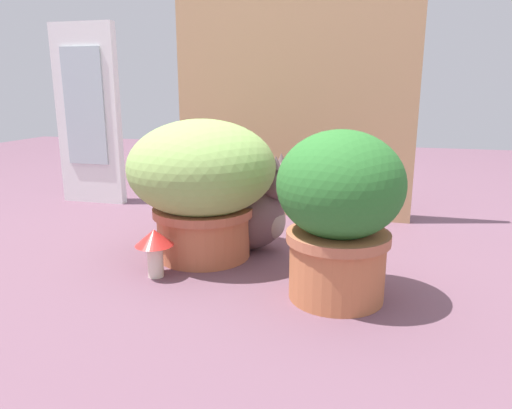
# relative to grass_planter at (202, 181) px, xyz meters

# --- Properties ---
(ground_plane) EXTENTS (6.00, 6.00, 0.00)m
(ground_plane) POSITION_rel_grass_planter_xyz_m (0.13, -0.06, -0.23)
(ground_plane) COLOR #6B4858
(cardboard_backdrop) EXTENTS (0.92, 0.03, 0.91)m
(cardboard_backdrop) POSITION_rel_grass_planter_xyz_m (0.17, 0.54, 0.22)
(cardboard_backdrop) COLOR tan
(cardboard_backdrop) RESTS_ON ground
(window_panel_white) EXTENTS (0.29, 0.05, 0.76)m
(window_panel_white) POSITION_rel_grass_planter_xyz_m (-0.72, 0.54, 0.15)
(window_panel_white) COLOR white
(window_panel_white) RESTS_ON ground
(grass_planter) EXTENTS (0.43, 0.43, 0.41)m
(grass_planter) POSITION_rel_grass_planter_xyz_m (0.00, 0.00, 0.00)
(grass_planter) COLOR #BD6744
(grass_planter) RESTS_ON ground
(leafy_planter) EXTENTS (0.30, 0.30, 0.41)m
(leafy_planter) POSITION_rel_grass_planter_xyz_m (0.42, -0.20, -0.01)
(leafy_planter) COLOR #BD6C43
(leafy_planter) RESTS_ON ground
(cat) EXTENTS (0.38, 0.19, 0.32)m
(cat) POSITION_rel_grass_planter_xyz_m (0.12, 0.09, -0.11)
(cat) COLOR #674E51
(cat) RESTS_ON ground
(mushroom_ornament_pink) EXTENTS (0.09, 0.09, 0.12)m
(mushroom_ornament_pink) POSITION_rel_grass_planter_xyz_m (-0.07, -0.08, -0.15)
(mushroom_ornament_pink) COLOR beige
(mushroom_ornament_pink) RESTS_ON ground
(mushroom_ornament_red) EXTENTS (0.10, 0.10, 0.13)m
(mushroom_ornament_red) POSITION_rel_grass_planter_xyz_m (-0.07, -0.19, -0.14)
(mushroom_ornament_red) COLOR silver
(mushroom_ornament_red) RESTS_ON ground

